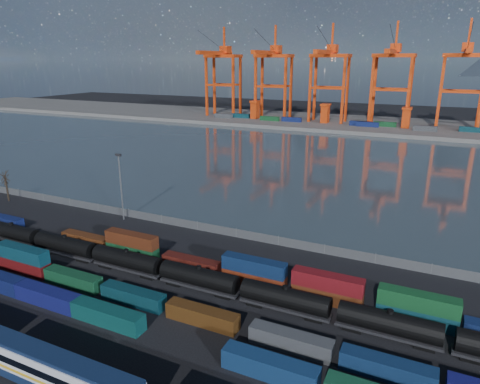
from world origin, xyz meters
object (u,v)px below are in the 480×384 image
at_px(tanker_string, 199,278).
at_px(bare_tree, 6,186).
at_px(gantry_cranes, 360,64).
at_px(passenger_train, 57,373).

bearing_deg(tanker_string, bare_tree, 165.44).
bearing_deg(gantry_cranes, tanker_string, -86.63).
xyz_separation_m(tanker_string, bare_tree, (-73.05, 18.97, 2.18)).
xyz_separation_m(bare_tree, gantry_cranes, (61.35, 179.67, 30.92)).
height_order(passenger_train, gantry_cranes, gantry_cranes).
relative_size(tanker_string, gantry_cranes, 0.55).
bearing_deg(passenger_train, gantry_cranes, 92.17).
bearing_deg(bare_tree, passenger_train, -33.64).
distance_m(bare_tree, gantry_cranes, 192.36).
distance_m(passenger_train, tanker_string, 27.74).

